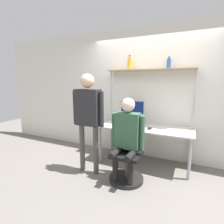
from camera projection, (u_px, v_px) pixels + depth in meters
name	position (u px, v px, depth m)	size (l,w,h in m)	color
ground_plane	(138.00, 171.00, 3.18)	(12.00, 12.00, 0.00)	slate
wall_back	(151.00, 94.00, 3.62)	(8.00, 0.06, 2.70)	silver
desk	(145.00, 131.00, 3.40)	(1.78, 0.70, 0.74)	beige
shelf_unit	(149.00, 85.00, 3.43)	(1.69, 0.25, 1.84)	#997A56
monitor	(132.00, 111.00, 3.61)	(0.50, 0.23, 0.48)	#B7B7BC
laptop	(135.00, 124.00, 3.37)	(0.31, 0.25, 0.25)	silver
cell_phone	(150.00, 128.00, 3.26)	(0.07, 0.15, 0.01)	black
office_chair	(127.00, 163.00, 2.87)	(0.56, 0.56, 0.93)	black
person_seated	(127.00, 134.00, 2.74)	(0.55, 0.47, 1.36)	black
person_standing	(88.00, 111.00, 2.98)	(0.60, 0.24, 1.74)	#4C473D
bottle_amber	(130.00, 64.00, 3.53)	(0.09, 0.09, 0.28)	gold
bottle_blue	(169.00, 64.00, 3.22)	(0.08, 0.08, 0.21)	#335999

